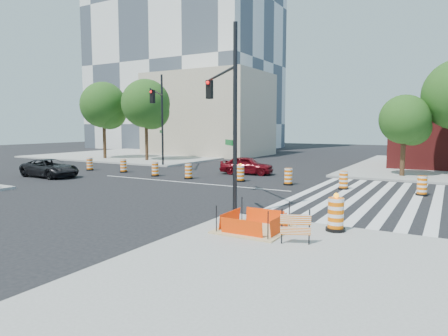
{
  "coord_description": "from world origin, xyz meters",
  "views": [
    {
      "loc": [
        14.55,
        -20.7,
        3.58
      ],
      "look_at": [
        4.27,
        -2.7,
        1.4
      ],
      "focal_mm": 32.0,
      "sensor_mm": 36.0,
      "label": 1
    }
  ],
  "objects_px": {
    "red_coupe": "(247,165)",
    "dark_suv": "(50,168)",
    "signal_pole_se": "(225,104)",
    "signal_pole_nw": "(159,111)"
  },
  "relations": [
    {
      "from": "signal_pole_se",
      "to": "dark_suv",
      "type": "bearing_deg",
      "value": 34.33
    },
    {
      "from": "dark_suv",
      "to": "signal_pole_nw",
      "type": "height_order",
      "value": "signal_pole_nw"
    },
    {
      "from": "signal_pole_se",
      "to": "signal_pole_nw",
      "type": "xyz_separation_m",
      "value": [
        -13.05,
        11.8,
        0.33
      ]
    },
    {
      "from": "dark_suv",
      "to": "signal_pole_nw",
      "type": "distance_m",
      "value": 9.93
    },
    {
      "from": "red_coupe",
      "to": "dark_suv",
      "type": "height_order",
      "value": "red_coupe"
    },
    {
      "from": "dark_suv",
      "to": "signal_pole_se",
      "type": "distance_m",
      "value": 16.91
    },
    {
      "from": "red_coupe",
      "to": "dark_suv",
      "type": "xyz_separation_m",
      "value": [
        -11.33,
        -8.35,
        -0.04
      ]
    },
    {
      "from": "signal_pole_nw",
      "to": "signal_pole_se",
      "type": "bearing_deg",
      "value": 17.42
    },
    {
      "from": "signal_pole_se",
      "to": "signal_pole_nw",
      "type": "relative_size",
      "value": 0.93
    },
    {
      "from": "dark_suv",
      "to": "signal_pole_se",
      "type": "bearing_deg",
      "value": -99.21
    }
  ]
}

